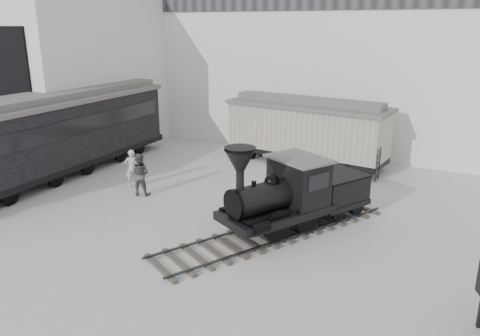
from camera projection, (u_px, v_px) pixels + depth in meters
The scene contains 8 objects.
ground at pixel (204, 259), 15.18m from camera, with size 90.00×90.00×0.00m, color #9E9E9B.
north_wall at pixel (339, 56), 26.32m from camera, with size 34.00×2.51×11.00m.
west_pavilion at pixel (83, 72), 28.58m from camera, with size 7.00×12.11×9.00m.
locomotive at pixel (291, 197), 17.03m from camera, with size 6.38×9.42×3.38m.
boxcar at pixel (307, 129), 25.10m from camera, with size 9.05×3.80×3.60m.
passenger_coach at pixel (59, 133), 23.04m from camera, with size 3.41×14.49×3.86m.
visitor_a at pixel (132, 168), 21.66m from camera, with size 0.65×0.43×1.79m, color #B9B8B6.
visitor_b at pixel (140, 174), 20.60m from camera, with size 0.92×0.72×1.90m, color #46454B.
Camera 1 is at (7.18, -11.64, 7.30)m, focal length 35.00 mm.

